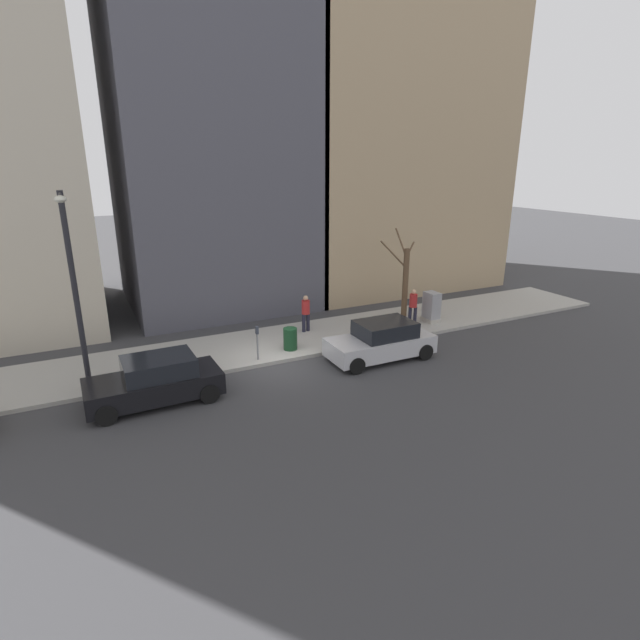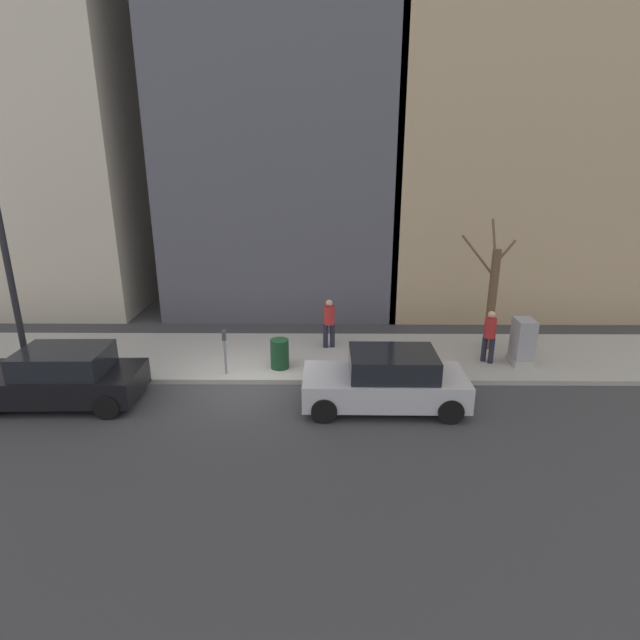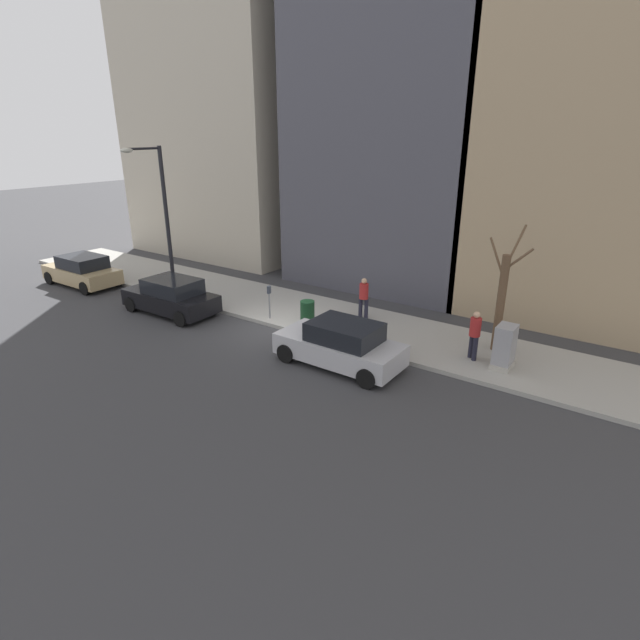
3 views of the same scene
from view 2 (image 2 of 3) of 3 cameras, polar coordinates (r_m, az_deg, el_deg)
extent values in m
plane|color=#38383A|center=(14.66, -8.32, -7.32)|extent=(120.00, 120.00, 0.00)
cube|color=#9E9B93|center=(16.44, -7.31, -4.11)|extent=(4.00, 36.00, 0.15)
cube|color=#B7B7BC|center=(13.19, 7.32, -7.53)|extent=(1.83, 4.21, 0.70)
cube|color=black|center=(12.95, 8.31, -4.93)|extent=(1.61, 2.21, 0.60)
cylinder|color=black|center=(12.46, 0.48, -10.28)|extent=(0.22, 0.64, 0.64)
cylinder|color=black|center=(13.98, 0.53, -6.97)|extent=(0.22, 0.64, 0.64)
cylinder|color=black|center=(12.83, 14.69, -10.04)|extent=(0.22, 0.64, 0.64)
cylinder|color=black|center=(14.31, 13.14, -6.87)|extent=(0.22, 0.64, 0.64)
cube|color=black|center=(14.93, -27.60, -6.42)|extent=(1.88, 4.23, 0.70)
cube|color=black|center=(14.61, -27.27, -4.13)|extent=(1.64, 2.23, 0.60)
cylinder|color=black|center=(16.45, -31.03, -5.76)|extent=(0.23, 0.64, 0.64)
cylinder|color=black|center=(13.70, -23.15, -9.10)|extent=(0.23, 0.64, 0.64)
cylinder|color=black|center=(15.12, -20.79, -6.23)|extent=(0.23, 0.64, 0.64)
cylinder|color=slate|center=(14.91, -10.76, -4.17)|extent=(0.07, 0.07, 1.05)
cube|color=#2D333D|center=(14.67, -10.91, -1.73)|extent=(0.14, 0.10, 0.30)
cube|color=#A8A399|center=(16.74, 21.91, -4.31)|extent=(0.83, 0.61, 0.18)
cube|color=#939399|center=(16.49, 22.19, -2.01)|extent=(0.75, 0.55, 1.25)
cylinder|color=black|center=(16.49, -32.11, 5.40)|extent=(0.18, 0.18, 6.50)
cylinder|color=brown|center=(17.19, 19.05, 2.15)|extent=(0.28, 0.28, 3.34)
cylinder|color=brown|center=(17.25, 17.66, 6.94)|extent=(1.02, 0.97, 1.31)
cylinder|color=brown|center=(17.42, 19.30, 8.56)|extent=(1.29, 0.26, 1.30)
cylinder|color=brown|center=(17.19, 20.40, 7.25)|extent=(0.48, 0.76, 0.78)
cylinder|color=#14381E|center=(15.13, -4.63, -3.87)|extent=(0.56, 0.56, 0.90)
cylinder|color=#1E1E2D|center=(16.32, 19.00, -3.32)|extent=(0.16, 0.16, 0.82)
cylinder|color=#1E1E2D|center=(16.41, 18.24, -3.13)|extent=(0.16, 0.16, 0.82)
cylinder|color=#A52323|center=(16.13, 18.87, -0.84)|extent=(0.36, 0.36, 0.62)
sphere|color=tan|center=(16.01, 19.02, 0.58)|extent=(0.22, 0.22, 0.22)
cylinder|color=#1E1E2D|center=(16.75, 1.43, -1.76)|extent=(0.16, 0.16, 0.82)
cylinder|color=#1E1E2D|center=(16.70, 0.63, -1.82)|extent=(0.16, 0.16, 0.82)
cylinder|color=#A52323|center=(16.49, 1.05, 0.57)|extent=(0.36, 0.36, 0.62)
sphere|color=tan|center=(16.37, 1.06, 1.97)|extent=(0.22, 0.22, 0.22)
camera|label=1|loc=(9.48, -112.99, 1.05)|focal=28.00mm
camera|label=3|loc=(9.70, 96.41, 4.30)|focal=28.00mm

